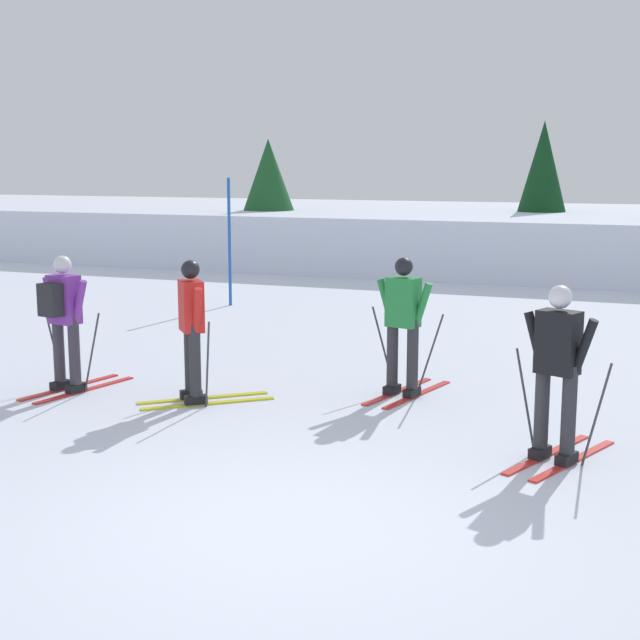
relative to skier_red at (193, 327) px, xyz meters
The scene contains 9 objects.
ground_plane 4.03m from the skier_red, 52.25° to the right, with size 120.00×120.00×0.00m, color silver.
far_snow_ridge 16.86m from the skier_red, 81.81° to the left, with size 80.00×9.78×1.47m, color silver.
skier_red is the anchor object (origin of this frame).
skier_purple 1.73m from the skier_red, behind, with size 0.99×1.64×1.71m.
skier_black 4.33m from the skier_red, ahead, with size 0.95×1.63×1.71m.
skier_green 2.53m from the skier_red, 27.70° to the left, with size 0.98×1.64×1.71m.
trail_marker_pole 7.52m from the skier_red, 113.13° to the left, with size 0.06×0.06×2.54m, color #1E56AD.
conifer_far_left 16.97m from the skier_red, 83.80° to the left, with size 1.77×1.77×3.97m.
conifer_far_right 15.87m from the skier_red, 110.78° to the left, with size 1.93×1.93×3.50m.
Camera 1 is at (2.76, -6.23, 2.83)m, focal length 51.17 mm.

